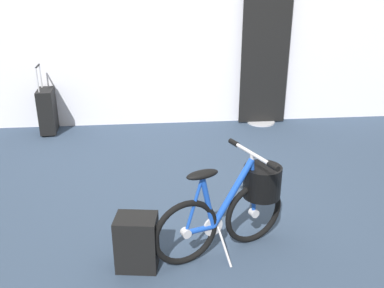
{
  "coord_description": "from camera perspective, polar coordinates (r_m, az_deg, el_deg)",
  "views": [
    {
      "loc": [
        -0.2,
        -2.81,
        1.73
      ],
      "look_at": [
        0.09,
        0.16,
        0.55
      ],
      "focal_mm": 38.36,
      "sensor_mm": 36.0,
      "label": 1
    }
  ],
  "objects": [
    {
      "name": "ground_plane",
      "position": [
        3.31,
        -1.3,
        -9.96
      ],
      "size": [
        7.08,
        7.08,
        0.0
      ],
      "primitive_type": "plane",
      "color": "#2D3D51"
    },
    {
      "name": "back_wall",
      "position": [
        5.19,
        -3.53,
        16.87
      ],
      "size": [
        7.08,
        0.1,
        2.6
      ],
      "primitive_type": "cube",
      "color": "silver",
      "rests_on": "ground_plane"
    },
    {
      "name": "floor_banner_stand",
      "position": [
        5.27,
        10.13,
        11.94
      ],
      "size": [
        0.6,
        0.36,
        1.92
      ],
      "color": "#B7B7BC",
      "rests_on": "ground_plane"
    },
    {
      "name": "folding_bike_foreground",
      "position": [
        2.8,
        6.42,
        -8.02
      ],
      "size": [
        0.94,
        0.54,
        0.71
      ],
      "color": "black",
      "rests_on": "ground_plane"
    },
    {
      "name": "rolling_suitcase",
      "position": [
        5.26,
        -19.46,
        4.42
      ],
      "size": [
        0.21,
        0.37,
        0.83
      ],
      "color": "black",
      "rests_on": "ground_plane"
    },
    {
      "name": "backpack_on_floor",
      "position": [
        2.72,
        -7.65,
        -13.37
      ],
      "size": [
        0.29,
        0.26,
        0.37
      ],
      "color": "black",
      "rests_on": "ground_plane"
    }
  ]
}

